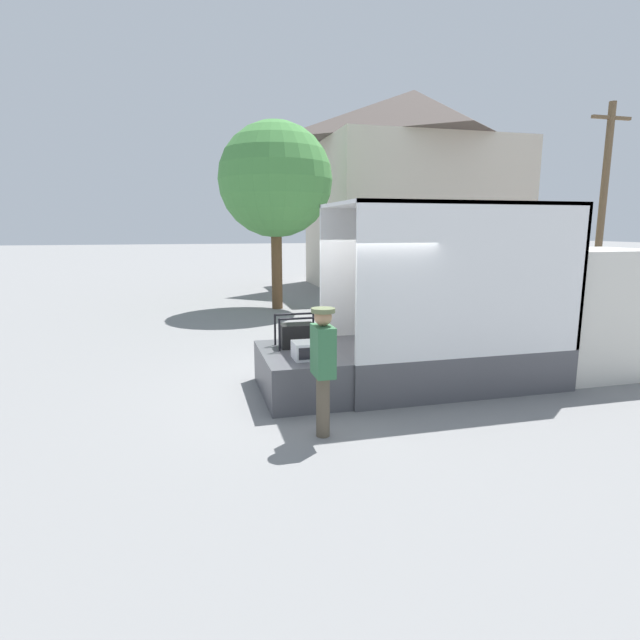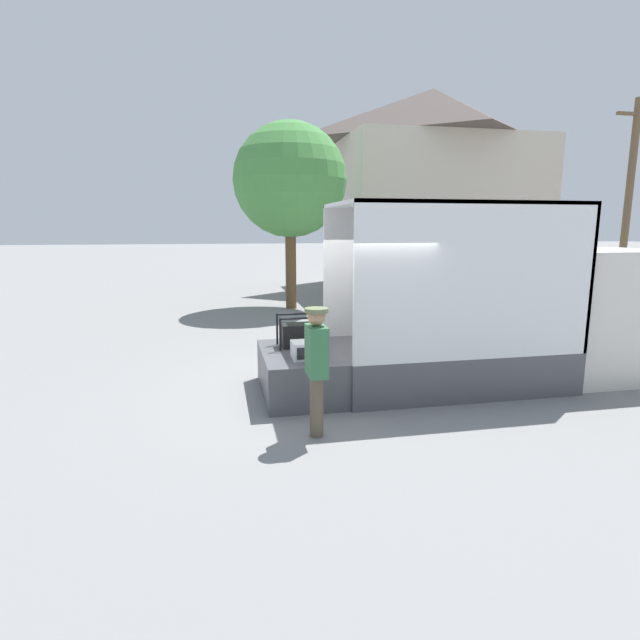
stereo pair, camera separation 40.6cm
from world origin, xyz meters
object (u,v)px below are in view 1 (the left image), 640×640
object	(u,v)px
portable_generator	(298,335)
worker_person	(323,359)
street_tree	(275,180)
microwave	(310,350)
utility_pole	(603,197)
box_truck	(527,322)

from	to	relation	value
portable_generator	worker_person	bearing A→B (deg)	-93.33
portable_generator	street_tree	size ratio (longest dim) A/B	0.12
microwave	street_tree	world-z (taller)	street_tree
portable_generator	utility_pole	bearing A→B (deg)	31.82
portable_generator	microwave	bearing A→B (deg)	-89.20
box_truck	utility_pole	world-z (taller)	utility_pole
microwave	utility_pole	bearing A→B (deg)	34.09
microwave	utility_pole	xyz separation A→B (m)	(14.51, 9.82, 3.09)
box_truck	street_tree	distance (m)	9.94
box_truck	utility_pole	xyz separation A→B (m)	(10.30, 9.36, 2.93)
box_truck	portable_generator	bearing A→B (deg)	175.33
microwave	street_tree	distance (m)	9.98
microwave	worker_person	bearing A→B (deg)	-95.89
microwave	worker_person	distance (m)	1.32
worker_person	utility_pole	bearing A→B (deg)	37.20
utility_pole	box_truck	bearing A→B (deg)	-137.75
utility_pole	street_tree	distance (m)	13.45
portable_generator	utility_pole	world-z (taller)	utility_pole
worker_person	street_tree	xyz separation A→B (m)	(1.21, 10.63, 3.18)
box_truck	worker_person	xyz separation A→B (m)	(-4.35, -1.76, 0.05)
microwave	portable_generator	size ratio (longest dim) A/B	0.74
portable_generator	worker_person	distance (m)	2.11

